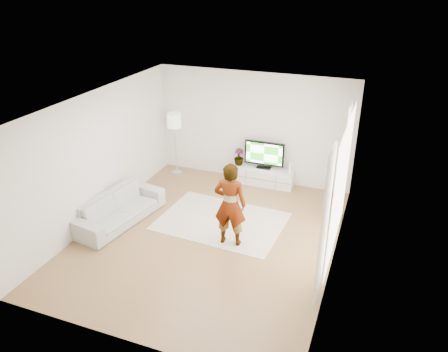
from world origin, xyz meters
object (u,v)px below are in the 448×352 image
at_px(television, 264,154).
at_px(player, 230,205).
at_px(rug, 221,221).
at_px(sofa, 119,209).
at_px(media_console, 263,176).
at_px(floor_lamp, 174,123).

relative_size(television, player, 0.58).
bearing_deg(rug, sofa, -159.57).
bearing_deg(player, sofa, -4.35).
distance_m(television, sofa, 3.80).
bearing_deg(player, television, -93.20).
height_order(television, player, player).
bearing_deg(media_console, rug, -98.77).
height_order(rug, player, player).
bearing_deg(floor_lamp, player, -46.70).
xyz_separation_m(television, player, (0.13, -2.85, 0.06)).
xyz_separation_m(television, rug, (-0.33, -2.14, -0.81)).
bearing_deg(sofa, television, -29.87).
bearing_deg(floor_lamp, sofa, -90.41).
bearing_deg(media_console, player, -87.35).
distance_m(television, player, 2.85).
bearing_deg(sofa, rug, -59.99).
distance_m(television, floor_lamp, 2.45).
height_order(television, sofa, television).
distance_m(rug, sofa, 2.23).
xyz_separation_m(media_console, sofa, (-2.40, -2.88, 0.10)).
bearing_deg(television, floor_lamp, -175.52).
xyz_separation_m(sofa, floor_lamp, (0.02, 2.73, 1.08)).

